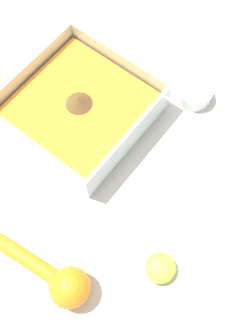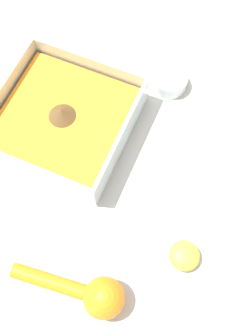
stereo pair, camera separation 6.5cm
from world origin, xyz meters
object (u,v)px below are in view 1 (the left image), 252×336
object	(u,v)px
spice_bowl	(195,94)
lemon_half	(160,268)
square_dish	(80,109)
lemon_squeezer	(59,280)

from	to	relation	value
spice_bowl	lemon_half	size ratio (longest dim) A/B	1.31
square_dish	lemon_half	size ratio (longest dim) A/B	4.73
square_dish	lemon_squeezer	size ratio (longest dim) A/B	1.28
square_dish	lemon_squeezer	bearing A→B (deg)	-145.63
square_dish	spice_bowl	world-z (taller)	square_dish
lemon_half	lemon_squeezer	bearing A→B (deg)	135.42
lemon_squeezer	spice_bowl	bearing A→B (deg)	87.45
lemon_half	square_dish	bearing A→B (deg)	63.62
lemon_squeezer	lemon_half	world-z (taller)	lemon_squeezer
square_dish	lemon_squeezer	xyz separation A→B (m)	(-0.25, -0.17, 0.00)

